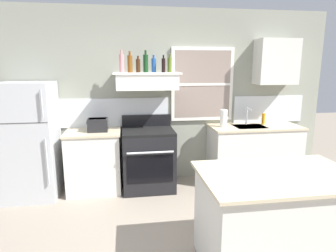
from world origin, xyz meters
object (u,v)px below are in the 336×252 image
bottle_amber_wine (130,64)px  bottle_dark_green_wine (146,63)px  refrigerator (30,141)px  bottle_olive_oil_square (170,65)px  toaster (98,125)px  kitchen_island (276,220)px  bottle_blue_liqueur (154,65)px  bottle_balsamic_dark (164,65)px  bottle_rose_pink (122,63)px  bottle_brown_stout (138,65)px  stove_range (148,159)px  dish_soap_bottle (263,119)px  paper_towel_roll (224,118)px

bottle_amber_wine → bottle_dark_green_wine: (0.23, 0.04, 0.01)m
refrigerator → bottle_olive_oil_square: (1.99, 0.14, 1.04)m
toaster → kitchen_island: size_ratio=0.21×
bottle_blue_liqueur → bottle_balsamic_dark: size_ratio=1.01×
bottle_rose_pink → bottle_balsamic_dark: size_ratio=1.27×
refrigerator → bottle_rose_pink: 1.68m
bottle_brown_stout → bottle_blue_liqueur: size_ratio=0.93×
bottle_dark_green_wine → bottle_olive_oil_square: size_ratio=1.19×
stove_range → dish_soap_bottle: (1.88, 0.14, 0.54)m
bottle_balsamic_dark → paper_towel_roll: size_ratio=0.91×
refrigerator → dish_soap_bottle: 3.54m
bottle_blue_liqueur → bottle_balsamic_dark: 0.16m
bottle_rose_pink → bottle_brown_stout: (0.23, -0.02, -0.03)m
refrigerator → kitchen_island: refrigerator is taller
stove_range → dish_soap_bottle: 1.96m
bottle_rose_pink → bottle_dark_green_wine: (0.34, 0.03, 0.00)m
bottle_blue_liqueur → paper_towel_roll: bottle_blue_liqueur is taller
kitchen_island → bottle_balsamic_dark: bearing=110.9°
bottle_dark_green_wine → paper_towel_roll: size_ratio=1.16×
toaster → paper_towel_roll: paper_towel_roll is taller
toaster → dish_soap_bottle: 2.60m
bottle_balsamic_dark → bottle_olive_oil_square: bearing=28.5°
bottle_dark_green_wine → stove_range: bearing=-85.1°
bottle_brown_stout → bottle_dark_green_wine: bottle_dark_green_wine is taller
bottle_blue_liqueur → bottle_olive_oil_square: bearing=-7.4°
bottle_amber_wine → bottle_olive_oil_square: size_ratio=1.13×
refrigerator → bottle_amber_wine: (1.41, 0.09, 1.06)m
bottle_olive_oil_square → dish_soap_bottle: 1.76m
bottle_rose_pink → dish_soap_bottle: bearing=1.3°
bottle_blue_liqueur → bottle_brown_stout: bearing=-160.3°
kitchen_island → bottle_olive_oil_square: bearing=107.9°
paper_towel_roll → kitchen_island: paper_towel_roll is taller
bottle_amber_wine → bottle_brown_stout: size_ratio=1.27×
bottle_rose_pink → bottle_amber_wine: size_ratio=1.06×
bottle_brown_stout → paper_towel_roll: size_ratio=0.86×
bottle_blue_liqueur → refrigerator: bearing=-174.4°
stove_range → bottle_olive_oil_square: bottle_olive_oil_square is taller
toaster → kitchen_island: 2.65m
bottle_rose_pink → bottle_balsamic_dark: 0.60m
bottle_dark_green_wine → bottle_blue_liqueur: bearing=17.4°
bottle_brown_stout → kitchen_island: (1.13, -1.99, -1.39)m
bottle_rose_pink → bottle_balsamic_dark: bottle_rose_pink is taller
dish_soap_bottle → bottle_brown_stout: bearing=-178.0°
toaster → bottle_blue_liqueur: bottle_blue_liqueur is taller
bottle_amber_wine → bottle_olive_oil_square: (0.58, 0.05, -0.01)m
toaster → bottle_amber_wine: (0.48, 0.06, 0.86)m
toaster → bottle_rose_pink: bottle_rose_pink is taller
bottle_dark_green_wine → bottle_blue_liqueur: bottle_dark_green_wine is taller
bottle_balsamic_dark → kitchen_island: 2.55m
bottle_blue_liqueur → bottle_olive_oil_square: bottle_olive_oil_square is taller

